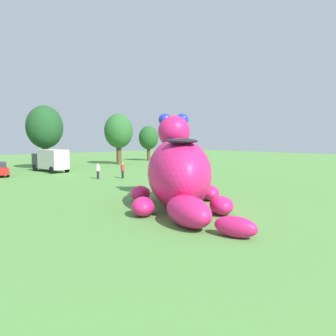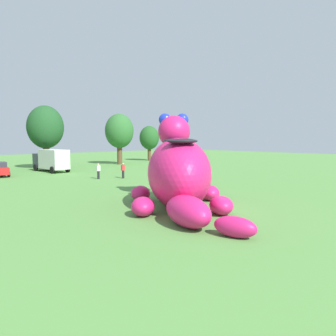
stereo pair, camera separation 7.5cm
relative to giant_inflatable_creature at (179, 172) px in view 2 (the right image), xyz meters
The scene contains 9 objects.
ground_plane 2.94m from the giant_inflatable_creature, 62.41° to the right, with size 160.00×160.00×0.00m, color #568E42.
giant_inflatable_creature is the anchor object (origin of this frame).
box_truck 27.40m from the giant_inflatable_creature, 83.53° to the left, with size 2.73×6.53×2.95m.
tree_centre_left 32.37m from the giant_inflatable_creature, 82.25° to the left, with size 5.15×5.15×9.14m.
tree_centre 35.70m from the giant_inflatable_creature, 61.87° to the left, with size 4.83×4.83×8.58m.
tree_centre_right 43.72m from the giant_inflatable_creature, 53.06° to the left, with size 3.87×3.87×6.87m.
spectator_near_inflatable 16.12m from the giant_inflatable_creature, 67.98° to the left, with size 0.38×0.26×1.71m.
spectator_mid_field 16.81m from the giant_inflatable_creature, 43.51° to the left, with size 0.38×0.26×1.71m.
spectator_by_cars 16.68m from the giant_inflatable_creature, 77.19° to the left, with size 0.38×0.26×1.71m.
Camera 2 is at (-15.18, -12.84, 4.42)m, focal length 34.32 mm.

